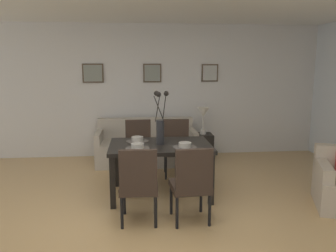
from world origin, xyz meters
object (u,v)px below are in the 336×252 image
object	(u,v)px
dining_chair_near_left	(139,182)
centerpiece_vase	(160,124)
sofa	(146,147)
table_lamp	(203,115)
dining_chair_near_right	(139,145)
framed_picture_center	(152,73)
dining_chair_far_right	(177,145)
dining_chair_far_left	(192,181)
dining_table	(160,150)
framed_picture_right	(210,73)
bowl_near_right	(137,139)
side_table	(203,147)
bowl_near_left	(138,145)
bowl_far_left	(185,144)
framed_picture_left	(93,73)

from	to	relation	value
dining_chair_near_left	centerpiece_vase	size ratio (longest dim) A/B	1.25
sofa	centerpiece_vase	bearing A→B (deg)	-84.89
centerpiece_vase	table_lamp	size ratio (longest dim) A/B	1.44
dining_chair_near_right	centerpiece_vase	xyz separation A→B (m)	(0.30, -0.89, 0.51)
framed_picture_center	table_lamp	bearing A→B (deg)	-28.01
dining_chair_near_right	dining_chair_far_right	xyz separation A→B (m)	(0.63, -0.01, 0.00)
dining_chair_far_left	dining_table	bearing A→B (deg)	108.24
framed_picture_right	dining_table	bearing A→B (deg)	-118.14
centerpiece_vase	bowl_near_right	distance (m)	0.45
bowl_near_right	table_lamp	size ratio (longest dim) A/B	0.33
dining_chair_far_left	bowl_near_right	bearing A→B (deg)	118.92
side_table	dining_chair_near_left	bearing A→B (deg)	-116.28
dining_chair_far_left	framed_picture_right	bearing A→B (deg)	74.36
dining_chair_far_left	bowl_near_left	world-z (taller)	dining_chair_far_left
dining_chair_far_left	dining_chair_near_left	bearing A→B (deg)	176.90
dining_chair_far_left	bowl_far_left	bearing A→B (deg)	88.37
dining_chair_far_right	bowl_near_left	world-z (taller)	dining_chair_far_right
dining_chair_near_right	table_lamp	bearing A→B (deg)	31.57
dining_chair_far_left	bowl_near_right	world-z (taller)	dining_chair_far_left
dining_table	bowl_near_right	distance (m)	0.40
bowl_far_left	framed_picture_left	distance (m)	2.90
bowl_near_left	table_lamp	world-z (taller)	table_lamp
dining_chair_far_left	side_table	distance (m)	2.63
side_table	dining_table	bearing A→B (deg)	-119.44
dining_table	framed_picture_right	xyz separation A→B (m)	(1.15, 2.14, 1.00)
framed_picture_left	sofa	bearing A→B (deg)	-25.77
dining_table	centerpiece_vase	distance (m)	0.37
sofa	bowl_near_right	bearing A→B (deg)	-96.59
dining_chair_far_left	sofa	bearing A→B (deg)	99.83
dining_chair_far_right	framed_picture_left	xyz separation A→B (m)	(-1.48, 1.25, 1.14)
dining_chair_far_left	bowl_near_left	size ratio (longest dim) A/B	5.41
table_lamp	framed_picture_right	world-z (taller)	framed_picture_right
dining_table	sofa	world-z (taller)	sofa
framed_picture_right	sofa	bearing A→B (deg)	-159.56
dining_table	centerpiece_vase	size ratio (longest dim) A/B	1.90
dining_chair_far_left	centerpiece_vase	xyz separation A→B (m)	(-0.29, 0.90, 0.51)
dining_chair_near_left	side_table	world-z (taller)	dining_chair_near_left
bowl_near_left	framed_picture_center	bearing A→B (deg)	82.37
table_lamp	framed_picture_right	distance (m)	0.93
dining_chair_far_right	framed_picture_right	size ratio (longest dim) A/B	2.67
bowl_near_right	bowl_far_left	distance (m)	0.76
bowl_far_left	dining_chair_far_right	bearing A→B (deg)	88.85
sofa	dining_chair_far_left	bearing A→B (deg)	-80.17
dining_table	framed_picture_right	bearing A→B (deg)	61.86
dining_table	dining_chair_far_right	world-z (taller)	dining_chair_far_right
bowl_far_left	sofa	distance (m)	1.99
dining_chair_far_left	framed_picture_right	size ratio (longest dim) A/B	2.67
sofa	framed_picture_center	world-z (taller)	framed_picture_center
dining_chair_far_left	centerpiece_vase	size ratio (longest dim) A/B	1.25
dining_chair_near_right	dining_chair_near_left	bearing A→B (deg)	-90.47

